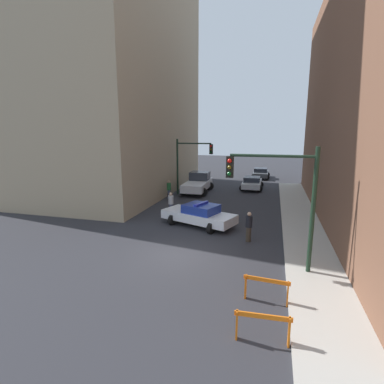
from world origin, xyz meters
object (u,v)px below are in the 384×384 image
white_truck (198,183)px  parked_car_near (252,183)px  pedestrian_corner (169,189)px  barrier_mid (266,286)px  police_car (199,215)px  parked_car_mid (261,173)px  barrier_front (263,323)px  pedestrian_crossing (171,203)px  traffic_light_near (284,190)px  traffic_light_far (189,159)px  pedestrian_sidewalk (249,226)px

white_truck → parked_car_near: size_ratio=1.26×
pedestrian_corner → barrier_mid: (8.74, -14.51, -0.24)m
police_car → parked_car_mid: bearing=12.5°
barrier_front → barrier_mid: 2.15m
pedestrian_crossing → barrier_mid: pedestrian_crossing is taller
traffic_light_near → pedestrian_crossing: 10.49m
traffic_light_far → barrier_front: 20.49m
police_car → white_truck: (-2.68, 10.35, 0.18)m
pedestrian_crossing → white_truck: bearing=-17.3°
white_truck → pedestrian_crossing: bearing=-90.1°
parked_car_mid → barrier_front: 31.00m
barrier_front → barrier_mid: bearing=88.8°
traffic_light_far → parked_car_near: bearing=38.0°
traffic_light_far → traffic_light_near: bearing=-60.3°
traffic_light_far → pedestrian_crossing: (0.69, -7.08, -2.54)m
police_car → white_truck: 10.70m
pedestrian_corner → pedestrian_crossing: bearing=-41.5°
police_car → pedestrian_sidewalk: pedestrian_sidewalk is taller
police_car → barrier_mid: (4.34, -7.80, -0.11)m
traffic_light_near → pedestrian_crossing: traffic_light_near is taller
police_car → barrier_front: 10.84m
white_truck → police_car: bearing=-76.6°
traffic_light_far → pedestrian_sidewalk: 12.92m
police_car → barrier_mid: 8.93m
police_car → pedestrian_sidewalk: bearing=-101.1°
police_car → pedestrian_crossing: (-2.52, 1.84, 0.14)m
pedestrian_sidewalk → parked_car_mid: bearing=-132.8°
parked_car_mid → pedestrian_sidewalk: size_ratio=2.59×
traffic_light_near → pedestrian_corner: size_ratio=3.13×
traffic_light_near → barrier_mid: (-0.48, -2.63, -2.91)m
pedestrian_corner → barrier_front: (8.69, -16.65, -0.24)m
traffic_light_near → pedestrian_sidewalk: 4.44m
police_car → pedestrian_corner: size_ratio=3.04×
traffic_light_far → parked_car_mid: bearing=63.3°
traffic_light_near → pedestrian_corner: bearing=127.8°
parked_car_mid → barrier_mid: parked_car_mid is taller
pedestrian_corner → parked_car_mid: bearing=90.5°
traffic_light_far → police_car: bearing=-70.2°
traffic_light_far → pedestrian_corner: 3.57m
traffic_light_near → pedestrian_sidewalk: bearing=116.2°
parked_car_mid → pedestrian_sidewalk: bearing=-89.1°
parked_car_near → pedestrian_crossing: 12.40m
pedestrian_sidewalk → barrier_mid: size_ratio=1.04×
pedestrian_corner → traffic_light_far: bearing=89.2°
parked_car_mid → barrier_mid: 28.86m
white_truck → barrier_front: white_truck is taller
parked_car_near → barrier_front: bearing=-85.0°
traffic_light_far → barrier_mid: size_ratio=3.25×
traffic_light_far → police_car: 9.84m
pedestrian_crossing → barrier_front: 13.62m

